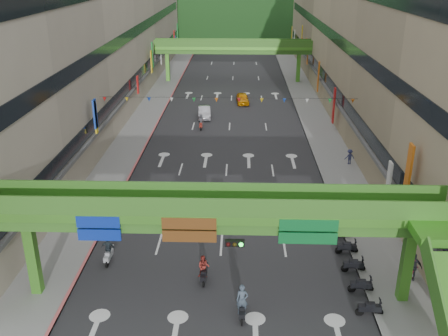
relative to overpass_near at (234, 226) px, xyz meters
The scene contains 22 objects.
road_slab 44.93m from the overpass_near, 91.20° to the left, with size 18.00×140.00×0.02m, color #28282B.
sidewalk_left 46.47m from the overpass_near, 104.97° to the left, with size 4.00×140.00×0.15m, color gray.
sidewalk_right 46.03m from the overpass_near, 77.29° to the left, with size 4.00×140.00×0.15m, color gray.
curb_left 46.02m from the overpass_near, 102.67° to the left, with size 0.20×140.00×0.18m, color #CC5959.
curb_right 45.65m from the overpass_near, 79.63° to the left, with size 0.20×140.00×0.18m, color gray.
building_row_left 49.02m from the overpass_near, 114.00° to the left, with size 12.80×95.00×19.00m.
building_row_right 48.30m from the overpass_near, 68.03° to the left, with size 12.80×95.00×19.00m.
overpass_near is the anchor object (origin of this frame).
overpass_far 59.63m from the overpass_near, 90.90° to the left, with size 28.00×2.20×7.10m.
hill_left 155.52m from the overpass_near, 95.88° to the left, with size 168.00×140.00×112.00m, color #1C4419.
hill_right 176.35m from the overpass_near, 82.15° to the left, with size 208.00×176.00×128.00m, color #1C4419.
bunting_string 24.65m from the overpass_near, 92.17° to the left, with size 26.00×0.36×0.47m.
scooter_rider_near 4.39m from the overpass_near, 68.59° to the right, with size 0.68×1.60×2.21m.
scooter_rider_mid 5.12m from the overpass_near, 131.47° to the left, with size 0.76×1.60×1.87m.
scooter_rider_left 10.30m from the overpass_near, 154.09° to the left, with size 0.93×1.60×1.92m.
scooter_rider_far 33.99m from the overpass_near, 97.44° to the left, with size 0.75×1.60×1.86m.
parked_scooter_row 10.21m from the overpass_near, 30.62° to the left, with size 1.60×11.55×1.08m.
car_silver 38.86m from the overpass_near, 96.40° to the left, with size 1.54×4.43×1.46m, color #B8B6BE.
car_yellow 45.86m from the overpass_near, 89.11° to the left, with size 1.71×4.25×1.45m, color orange.
pedestrian_red 12.39m from the overpass_near, 13.08° to the left, with size 0.74×0.58×1.52m, color maroon.
pedestrian_dark 12.33m from the overpass_near, 13.08° to the left, with size 1.09×0.45×1.86m, color black.
pedestrian_blue 25.30m from the overpass_near, 63.10° to the left, with size 0.72×0.46×1.53m, color #292C51.
Camera 1 is at (1.15, -18.96, 18.73)m, focal length 40.00 mm.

